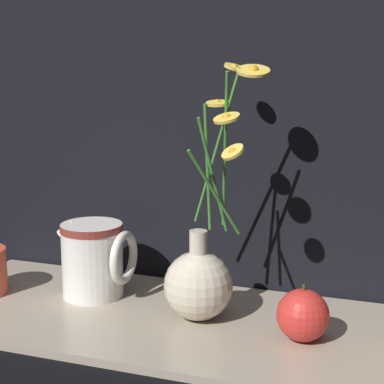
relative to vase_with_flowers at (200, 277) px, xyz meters
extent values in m
plane|color=black|center=(-0.01, -0.01, -0.08)|extent=(6.00, 6.00, 0.00)
cube|color=tan|center=(-0.01, -0.01, -0.07)|extent=(0.86, 0.33, 0.01)
sphere|color=beige|center=(0.00, 0.00, -0.01)|extent=(0.11, 0.11, 0.11)
cylinder|color=beige|center=(0.00, 0.00, 0.05)|extent=(0.03, 0.03, 0.05)
cylinder|color=#3D7A33|center=(0.02, -0.01, 0.16)|extent=(0.03, 0.06, 0.17)
cylinder|color=#EAC64C|center=(0.05, -0.03, 0.24)|extent=(0.05, 0.05, 0.02)
sphere|color=gold|center=(0.05, -0.03, 0.24)|extent=(0.01, 0.01, 0.01)
cylinder|color=#3D7A33|center=(0.01, 0.04, 0.19)|extent=(0.08, 0.04, 0.24)
cylinder|color=#EAC64C|center=(0.03, 0.08, 0.31)|extent=(0.04, 0.04, 0.01)
sphere|color=gold|center=(0.03, 0.08, 0.31)|extent=(0.01, 0.01, 0.01)
cylinder|color=#3D7A33|center=(0.01, 0.00, 0.17)|extent=(0.01, 0.03, 0.19)
cylinder|color=#EAC64C|center=(0.03, 0.00, 0.26)|extent=(0.03, 0.03, 0.01)
sphere|color=gold|center=(0.03, 0.00, 0.26)|extent=(0.01, 0.01, 0.01)
cylinder|color=#3D7A33|center=(0.03, 0.01, 0.19)|extent=(0.03, 0.08, 0.23)
cylinder|color=#EAC64C|center=(0.07, 0.02, 0.30)|extent=(0.06, 0.06, 0.02)
sphere|color=gold|center=(0.07, 0.02, 0.30)|extent=(0.02, 0.02, 0.02)
cylinder|color=#3D7A33|center=(0.03, -0.03, 0.14)|extent=(0.06, 0.07, 0.13)
cylinder|color=#EAC64C|center=(0.06, -0.05, 0.20)|extent=(0.04, 0.04, 0.02)
sphere|color=gold|center=(0.06, -0.05, 0.20)|extent=(0.01, 0.01, 0.01)
cylinder|color=white|center=(-0.20, 0.03, -0.01)|extent=(0.10, 0.10, 0.12)
cylinder|color=maroon|center=(-0.20, 0.03, 0.05)|extent=(0.10, 0.10, 0.01)
torus|color=white|center=(-0.14, 0.03, 0.00)|extent=(0.01, 0.09, 0.09)
cone|color=white|center=(-0.24, 0.03, 0.05)|extent=(0.04, 0.03, 0.04)
sphere|color=red|center=(0.16, -0.02, -0.03)|extent=(0.07, 0.07, 0.07)
cylinder|color=#4C3819|center=(0.16, -0.02, 0.01)|extent=(0.00, 0.00, 0.01)
camera|label=1|loc=(0.29, -0.87, 0.32)|focal=60.00mm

